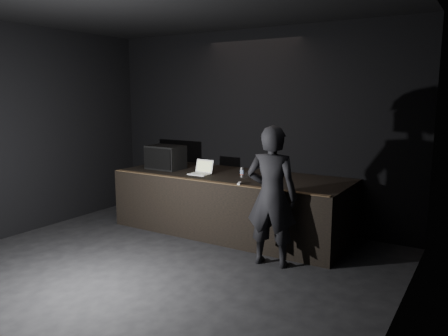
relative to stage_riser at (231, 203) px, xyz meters
name	(u,v)px	position (x,y,z in m)	size (l,w,h in m)	color
ground	(117,290)	(0.00, -2.73, -0.50)	(7.00, 7.00, 0.00)	black
room_walls	(110,123)	(0.00, -2.73, 1.52)	(6.10, 7.10, 3.52)	black
stage_riser	(231,203)	(0.00, 0.00, 0.00)	(4.00, 1.50, 1.00)	black
riser_lip	(208,181)	(0.00, -0.71, 0.51)	(3.92, 0.10, 0.01)	brown
stage_monitor	(165,157)	(-1.33, -0.13, 0.71)	(0.65, 0.48, 0.43)	black
cable	(189,164)	(-1.30, 0.53, 0.51)	(0.02, 0.02, 0.86)	black
laptop	(202,171)	(-0.46, -0.23, 0.56)	(0.35, 0.32, 0.24)	silver
beer_can	(242,172)	(0.26, -0.10, 0.58)	(0.07, 0.07, 0.16)	silver
plastic_cup	(246,175)	(0.37, -0.16, 0.55)	(0.07, 0.07, 0.09)	white
wii_remote	(239,184)	(0.52, -0.65, 0.52)	(0.04, 0.17, 0.03)	silver
person	(272,196)	(1.23, -1.00, 0.47)	(0.71, 0.47, 1.95)	black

